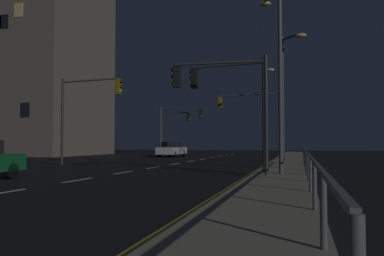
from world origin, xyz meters
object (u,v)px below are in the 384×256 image
(traffic_light_near_left, at_px, (252,111))
(street_lamp_far_end, at_px, (279,105))
(traffic_light_mid_left, at_px, (179,121))
(traffic_light_far_center, at_px, (230,93))
(traffic_light_mid_right, at_px, (174,124))
(street_lamp_corner, at_px, (277,61))
(traffic_light_far_left, at_px, (222,91))
(car_oncoming, at_px, (172,149))
(street_lamp_across_street, at_px, (286,88))
(traffic_light_near_right, at_px, (87,102))
(building_distant, at_px, (7,66))

(traffic_light_near_left, bearing_deg, street_lamp_far_end, -40.37)
(traffic_light_near_left, height_order, street_lamp_far_end, street_lamp_far_end)
(traffic_light_mid_left, relative_size, traffic_light_far_center, 1.07)
(traffic_light_far_center, height_order, street_lamp_far_end, street_lamp_far_end)
(traffic_light_mid_right, xyz_separation_m, street_lamp_corner, (12.93, -24.37, 1.43))
(traffic_light_near_left, distance_m, traffic_light_mid_right, 14.50)
(traffic_light_far_left, bearing_deg, car_oncoming, 113.91)
(street_lamp_across_street, bearing_deg, traffic_light_near_right, 175.91)
(street_lamp_corner, distance_m, street_lamp_far_end, 12.09)
(street_lamp_corner, relative_size, building_distant, 0.35)
(traffic_light_near_right, relative_size, building_distant, 0.25)
(traffic_light_near_right, height_order, building_distant, building_distant)
(street_lamp_across_street, bearing_deg, traffic_light_mid_right, 122.86)
(traffic_light_mid_left, bearing_deg, street_lamp_corner, -62.75)
(traffic_light_far_center, distance_m, building_distant, 40.61)
(street_lamp_corner, bearing_deg, car_oncoming, 120.01)
(traffic_light_near_left, xyz_separation_m, traffic_light_far_left, (0.57, -15.13, -0.40))
(street_lamp_corner, bearing_deg, traffic_light_near_right, 158.49)
(traffic_light_far_center, xyz_separation_m, building_distant, (-32.77, 22.77, 7.51))
(traffic_light_mid_left, xyz_separation_m, traffic_light_far_center, (10.00, -23.43, -0.18))
(traffic_light_near_left, xyz_separation_m, traffic_light_far_center, (0.68, -13.86, -0.33))
(street_lamp_far_end, xyz_separation_m, building_distant, (-34.37, 10.84, 6.98))
(traffic_light_near_left, bearing_deg, traffic_light_mid_left, 134.23)
(traffic_light_near_left, height_order, traffic_light_far_center, traffic_light_near_left)
(traffic_light_far_left, distance_m, traffic_light_mid_left, 26.60)
(traffic_light_mid_left, bearing_deg, traffic_light_near_right, -90.93)
(traffic_light_mid_right, bearing_deg, street_lamp_corner, -62.04)
(traffic_light_mid_right, bearing_deg, traffic_light_far_left, -67.28)
(street_lamp_corner, distance_m, building_distant, 42.21)
(traffic_light_far_center, bearing_deg, street_lamp_corner, -3.28)
(traffic_light_mid_right, bearing_deg, building_distant, -176.17)
(street_lamp_corner, xyz_separation_m, building_distant, (-34.91, 22.90, 6.20))
(street_lamp_corner, height_order, street_lamp_far_end, street_lamp_corner)
(traffic_light_far_left, xyz_separation_m, street_lamp_corner, (2.25, 1.14, 1.39))
(car_oncoming, xyz_separation_m, traffic_light_mid_right, (-1.06, 3.81, 2.82))
(car_oncoming, relative_size, traffic_light_far_center, 0.87)
(car_oncoming, height_order, traffic_light_near_left, traffic_light_near_left)
(traffic_light_near_right, bearing_deg, street_lamp_far_end, 31.03)
(traffic_light_far_center, bearing_deg, building_distant, 145.21)
(traffic_light_far_left, bearing_deg, traffic_light_near_left, 92.14)
(street_lamp_far_end, relative_size, building_distant, 0.29)
(traffic_light_far_left, bearing_deg, traffic_light_mid_right, 112.72)
(street_lamp_across_street, bearing_deg, street_lamp_corner, -93.26)
(street_lamp_far_end, relative_size, street_lamp_across_street, 0.96)
(traffic_light_far_left, relative_size, street_lamp_corner, 0.60)
(street_lamp_across_street, bearing_deg, street_lamp_far_end, 95.48)
(traffic_light_near_left, relative_size, street_lamp_far_end, 0.80)
(street_lamp_corner, relative_size, street_lamp_far_end, 1.21)
(traffic_light_near_right, bearing_deg, traffic_light_mid_left, 89.07)
(traffic_light_far_left, bearing_deg, building_distant, 143.65)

